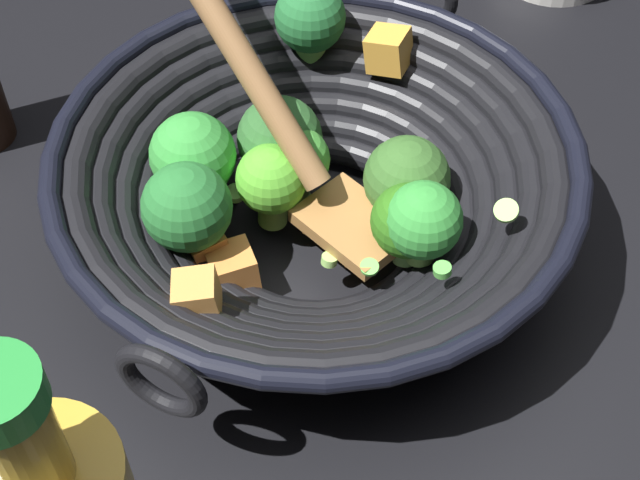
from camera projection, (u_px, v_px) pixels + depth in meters
name	position (u px, v px, depth m)	size (l,w,h in m)	color
ground_plane	(316.00, 245.00, 0.66)	(4.00, 4.00, 0.00)	black
wok	(313.00, 181.00, 0.62)	(0.37, 0.35, 0.24)	black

